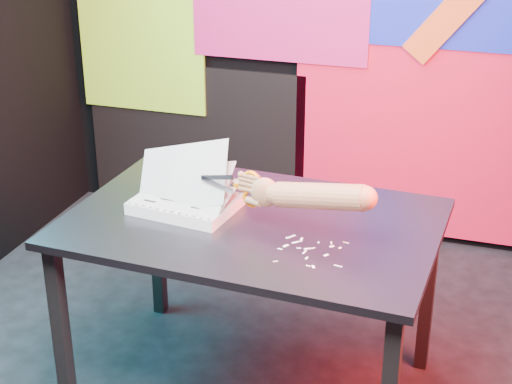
% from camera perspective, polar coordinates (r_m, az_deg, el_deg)
% --- Properties ---
extents(room, '(3.01, 3.01, 2.71)m').
position_cam_1_polar(room, '(2.69, -1.99, 10.09)').
color(room, black).
rests_on(room, ground).
extents(backdrop, '(2.88, 0.05, 2.08)m').
position_cam_1_polar(backdrop, '(4.14, 5.88, 9.26)').
color(backdrop, red).
rests_on(backdrop, ground).
extents(work_table, '(1.37, 0.94, 0.75)m').
position_cam_1_polar(work_table, '(2.88, -0.26, -3.41)').
color(work_table, '#252525').
rests_on(work_table, ground).
extents(printout_stack, '(0.41, 0.31, 0.28)m').
position_cam_1_polar(printout_stack, '(2.92, -5.16, -0.75)').
color(printout_stack, silver).
rests_on(printout_stack, work_table).
extents(scissors, '(0.25, 0.06, 0.14)m').
position_cam_1_polar(scissors, '(2.75, -0.63, 0.28)').
color(scissors, '#9DA0AC').
rests_on(scissors, printout_stack).
extents(hand_forearm, '(0.50, 0.16, 0.16)m').
position_cam_1_polar(hand_forearm, '(2.63, 3.99, -0.24)').
color(hand_forearm, '#AF7540').
rests_on(hand_forearm, work_table).
extents(paper_clippings, '(0.24, 0.21, 0.00)m').
position_cam_1_polar(paper_clippings, '(2.65, 3.78, -4.09)').
color(paper_clippings, white).
rests_on(paper_clippings, work_table).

